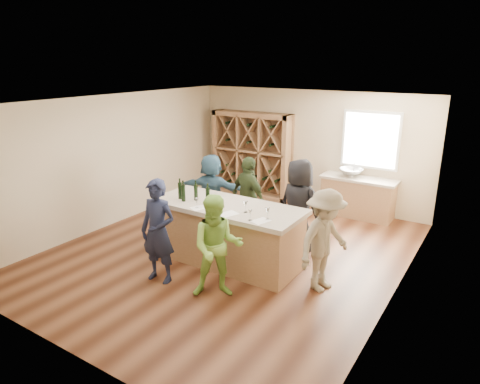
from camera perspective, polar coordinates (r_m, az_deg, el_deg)
The scene contains 33 objects.
floor at distance 8.22m, azimuth -1.35°, elevation -8.25°, with size 6.00×7.00×0.10m, color #562F1B.
ceiling at distance 7.44m, azimuth -1.51°, elevation 12.33°, with size 6.00×7.00×0.10m, color white.
wall_back at distance 10.75m, azimuth 9.26°, elevation 5.86°, with size 6.00×0.10×2.80m, color #CAB592.
wall_front at distance 5.32m, azimuth -23.49°, elevation -7.42°, with size 6.00×0.10×2.80m, color #CAB592.
wall_left at distance 9.69m, azimuth -16.60°, elevation 4.11°, with size 0.10×7.00×2.80m, color #CAB592.
wall_right at distance 6.58m, azimuth 21.21°, elevation -2.49°, with size 0.10×7.00×2.80m, color #CAB592.
window_frame at distance 10.12m, azimuth 17.01°, elevation 6.64°, with size 1.30×0.06×1.30m, color white.
window_pane at distance 10.09m, azimuth 16.96°, elevation 6.61°, with size 1.18×0.01×1.18m, color white.
wine_rack at distance 11.23m, azimuth 1.56°, elevation 5.01°, with size 2.20×0.45×2.20m, color #956B47.
back_counter_base at distance 10.21m, azimuth 15.40°, elevation -0.80°, with size 1.60×0.58×0.86m, color #956B47.
back_counter_top at distance 10.08m, azimuth 15.61°, elevation 1.69°, with size 1.70×0.62×0.06m, color #B5A894.
sink at distance 10.10m, azimuth 14.59°, elevation 2.53°, with size 0.54×0.54×0.19m, color silver.
faucet at distance 10.26m, azimuth 14.93°, elevation 3.05°, with size 0.02×0.02×0.30m, color silver.
tasting_counter_base at distance 7.63m, azimuth -1.75°, elevation -5.81°, with size 2.60×1.00×1.00m, color #956B47.
tasting_counter_top at distance 7.43m, azimuth -1.78°, elevation -1.98°, with size 2.72×1.12×0.08m, color #B5A894.
wine_bottle_a at distance 7.76m, azimuth -7.99°, elevation 0.18°, with size 0.07×0.07×0.30m, color black.
wine_bottle_b at distance 7.62m, azimuth -7.57°, elevation -0.13°, with size 0.07×0.07×0.30m, color black.
wine_bottle_c at distance 7.65m, azimuth -5.91°, elevation -0.07°, with size 0.07×0.07×0.28m, color black.
wine_bottle_e at distance 7.37m, azimuth -4.31°, elevation -0.61°, with size 0.08×0.08×0.30m, color black.
wine_glass_a at distance 7.26m, azimuth -5.78°, elevation -1.52°, with size 0.06×0.06×0.16m, color white.
wine_glass_b at distance 6.95m, azimuth -3.02°, elevation -2.19°, with size 0.07×0.07×0.20m, color white.
wine_glass_c at distance 6.68m, azimuth 1.36°, elevation -3.15°, with size 0.06×0.06×0.16m, color white.
wine_glass_d at distance 7.02m, azimuth 0.74°, elevation -1.97°, with size 0.07×0.07×0.20m, color white.
wine_glass_e at distance 6.73m, azimuth 3.70°, elevation -2.87°, with size 0.08×0.08×0.20m, color white.
tasting_menu_a at distance 7.29m, azimuth -5.42°, elevation -2.10°, with size 0.21×0.28×0.00m, color white.
tasting_menu_b at distance 6.98m, azimuth -1.61°, elevation -2.93°, with size 0.23×0.31×0.00m, color white.
tasting_menu_c at distance 6.69m, azimuth 2.79°, elevation -3.87°, with size 0.21×0.29×0.00m, color white.
person_near_left at distance 6.99m, azimuth -10.86°, elevation -5.18°, with size 0.63×0.46×1.72m, color #191E38.
person_near_right at distance 6.46m, azimuth -3.05°, elevation -7.31°, with size 0.78×0.43×1.61m, color #8CC64C.
person_server at distance 6.75m, azimuth 11.22°, elevation -6.39°, with size 1.06×0.49×1.64m, color gray.
person_far_mid at distance 8.53m, azimuth 1.15°, elevation -0.82°, with size 0.99×0.50×1.68m, color #263319.
person_far_right at distance 7.98m, azimuth 7.83°, elevation -1.90°, with size 0.87×0.57×1.78m, color black.
person_far_left at distance 9.13m, azimuth -3.78°, elevation 0.14°, with size 1.49×0.54×1.61m, color #335972.
Camera 1 is at (4.15, -6.14, 3.50)m, focal length 32.00 mm.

